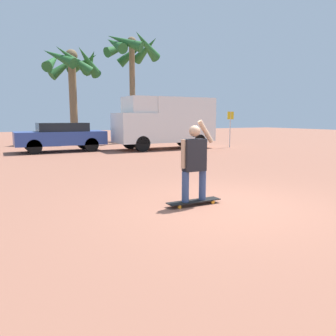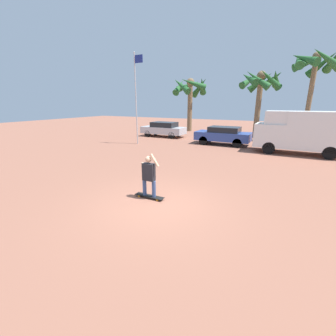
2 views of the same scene
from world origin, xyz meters
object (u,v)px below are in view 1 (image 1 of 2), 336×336
palm_tree_center_background (73,67)px  street_sign (230,124)px  skateboard (194,201)px  palm_tree_near_van (131,52)px  person_skateboarder (194,159)px  camper_van (166,121)px  parked_car_blue (61,136)px

palm_tree_center_background → street_sign: (7.21, -7.64, -3.74)m
skateboard → palm_tree_near_van: (5.51, 17.27, 6.24)m
palm_tree_near_van → palm_tree_center_background: 4.23m
person_skateboarder → palm_tree_near_van: palm_tree_near_van is taller
skateboard → camper_van: bearing=65.4°
skateboard → camper_van: (5.02, 10.93, 1.47)m
skateboard → palm_tree_near_van: 19.17m
palm_tree_near_van → palm_tree_center_background: size_ratio=1.20×
parked_car_blue → street_sign: street_sign is taller
skateboard → person_skateboarder: person_skateboarder is taller
skateboard → street_sign: (8.68, 9.90, 1.27)m
camper_van → palm_tree_center_background: bearing=118.2°
camper_van → parked_car_blue: bearing=168.4°
skateboard → parked_car_blue: bearing=92.1°
palm_tree_near_van → camper_van: bearing=-94.5°
skateboard → street_sign: street_sign is taller
camper_van → street_sign: 3.81m
skateboard → parked_car_blue: parked_car_blue is taller
parked_car_blue → street_sign: size_ratio=2.12×
palm_tree_near_van → palm_tree_center_background: (-4.04, 0.27, -1.23)m
parked_car_blue → camper_van: bearing=-11.6°
palm_tree_near_van → street_sign: palm_tree_near_van is taller
skateboard → street_sign: bearing=48.8°
skateboard → palm_tree_center_background: bearing=85.2°
skateboard → person_skateboarder: (-0.00, -0.00, 0.85)m
palm_tree_center_background → street_sign: 11.15m
person_skateboarder → parked_car_blue: bearing=92.1°
palm_tree_near_van → street_sign: 9.44m
skateboard → palm_tree_center_background: 18.30m
person_skateboarder → street_sign: size_ratio=0.77×
street_sign → camper_van: bearing=164.2°
parked_car_blue → palm_tree_near_van: bearing=41.2°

